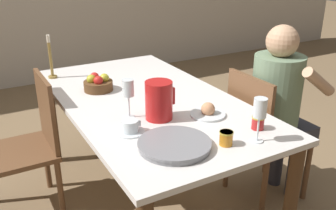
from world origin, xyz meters
The scene contains 15 objects.
ground_plane centered at (0.00, 0.00, 0.00)m, with size 20.00×20.00×0.00m, color #7F6647.
dining_table centered at (0.00, 0.00, 0.64)m, with size 0.94×1.74×0.73m.
chair_person_side centered at (0.66, -0.31, 0.46)m, with size 0.42×0.42×0.87m.
chair_opposite centered at (-0.66, 0.29, 0.46)m, with size 0.42×0.42×0.87m.
person_seated centered at (0.74, -0.34, 0.68)m, with size 0.39×0.41×1.16m.
red_pitcher centered at (-0.07, -0.29, 0.84)m, with size 0.17×0.14×0.20m.
wine_glass_water centered at (-0.20, -0.20, 0.89)m, with size 0.06×0.06×0.21m.
wine_glass_juice centered at (0.20, -0.74, 0.89)m, with size 0.06×0.06×0.21m.
teacup_near_person centered at (-0.27, -0.37, 0.76)m, with size 0.14×0.14×0.07m.
serving_tray centered at (-0.16, -0.60, 0.75)m, with size 0.33×0.33×0.03m.
bread_plate centered at (0.17, -0.39, 0.75)m, with size 0.19×0.19×0.07m.
jam_jar_amber centered at (0.06, -0.69, 0.77)m, with size 0.06×0.06×0.07m.
jam_jar_red centered at (0.29, -0.64, 0.77)m, with size 0.06×0.06×0.07m.
fruit_bowl centered at (-0.21, 0.27, 0.78)m, with size 0.18×0.18×0.11m.
candlestick_tall centered at (-0.40, 0.66, 0.85)m, with size 0.06×0.06×0.30m.
Camera 1 is at (-0.90, -1.87, 1.55)m, focal length 40.00 mm.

